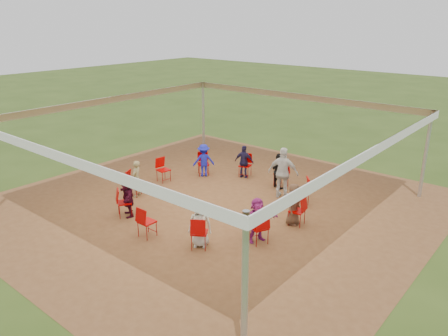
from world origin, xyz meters
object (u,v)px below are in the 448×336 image
Objects in this scene: chair_10 at (199,233)px; person_seated_5 at (136,179)px; person_seated_3 at (244,162)px; cable_coil at (210,206)px; person_seated_1 at (294,204)px; chair_9 at (147,222)px; person_seated_6 at (128,196)px; chair_8 at (125,203)px; chair_5 at (203,164)px; chair_0 at (259,228)px; chair_7 at (134,183)px; person_seated_2 at (279,170)px; person_seated_0 at (257,220)px; person_seated_7 at (200,224)px; chair_2 at (302,191)px; chair_1 at (297,211)px; chair_3 at (281,175)px; person_seated_4 at (204,160)px; standing_person at (283,173)px; laptop at (254,219)px; chair_4 at (245,166)px.

chair_10 is 4.28m from person_seated_5.
person_seated_3 reaches higher than cable_coil.
person_seated_1 is at bearing 81.82° from person_seated_5.
chair_9 is 0.71× the size of person_seated_6.
chair_5 is at bearing 130.91° from chair_8.
person_seated_6 is (0.70, -4.22, 0.19)m from chair_5.
person_seated_3 reaches higher than chair_0.
chair_0 is at bearing 16.36° from chair_10.
chair_7 and chair_10 have the same top height.
person_seated_2 is 1.00× the size of person_seated_3.
person_seated_0 is 1.00× the size of person_seated_6.
person_seated_5 and person_seated_7 have the same top height.
person_seated_1 reaches higher than cable_coil.
chair_0 is 1.00× the size of chair_2.
chair_1 is at bearing 12.23° from person_seated_0.
person_seated_5 is at bearing 81.99° from chair_2.
chair_3 is at bearing 16.36° from chair_2.
chair_0 is at bearing 115.10° from person_seated_3.
chair_0 is 3.12m from chair_2.
person_seated_3 reaches higher than chair_7.
chair_9 is 0.71× the size of person_seated_7.
chair_1 and chair_3 have the same top height.
person_seated_3 reaches higher than chair_3.
chair_3 is at bearing 149.16° from person_seated_4.
chair_1 is at bearing 114.55° from chair_5.
person_seated_7 is 0.72× the size of standing_person.
chair_2 is at bearing 149.16° from person_seated_3.
person_seated_3 is (-1.56, -0.01, 0.00)m from person_seated_2.
chair_7 is at bearing 19.90° from standing_person.
chair_7 is at bearing 65.45° from chair_3.
laptop is at bearing 129.47° from person_seated_2.
standing_person is 3.18m from laptop.
chair_0 is 0.71× the size of person_seated_6.
chair_3 and chair_8 have the same top height.
chair_7 is 4.28m from person_seated_7.
chair_9 is 2.71m from cable_coil.
standing_person is (3.91, 3.09, 0.25)m from person_seated_5.
chair_4 and chair_7 have the same top height.
chair_5 is 0.51× the size of standing_person.
chair_3 is (-1.37, 0.87, 0.00)m from chair_2.
chair_2 and chair_10 have the same top height.
chair_0 is 2.07× the size of laptop.
standing_person reaches higher than chair_4.
chair_0 is 0.71× the size of person_seated_4.
chair_0 is at bearing 98.36° from person_seated_4.
chair_2 and chair_9 have the same top height.
standing_person is at bearing 42.39° from laptop.
chair_8 and chair_9 have the same top height.
chair_9 is 1.61m from person_seated_6.
chair_7 is at bearing 131.96° from person_seated_7.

